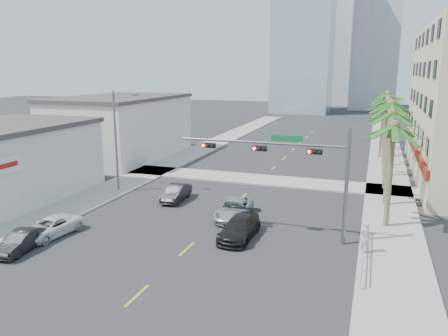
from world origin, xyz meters
name	(u,v)px	position (x,y,z in m)	size (l,w,h in m)	color
ground	(156,278)	(0.00, 0.00, 0.00)	(260.00, 260.00, 0.00)	#262628
sidewalk_right	(389,196)	(12.00, 20.00, 0.07)	(4.00, 120.00, 0.15)	gray
sidewalk_left	(144,175)	(-12.00, 20.00, 0.07)	(4.00, 120.00, 0.15)	gray
sidewalk_cross	(260,180)	(0.00, 22.00, 0.07)	(80.00, 4.00, 0.15)	gray
building_left_far	(121,129)	(-19.50, 28.00, 3.60)	(11.00, 18.00, 7.20)	beige
tower_far_left	(305,15)	(-8.00, 95.00, 24.00)	(14.00, 14.00, 48.00)	#99B2C6
tower_far_center	(336,36)	(-3.00, 125.00, 21.00)	(16.00, 16.00, 42.00)	#ADADB2
traffic_signal_mast	(295,162)	(5.78, 7.95, 5.06)	(11.12, 0.54, 7.20)	slate
palm_tree_0	(394,127)	(11.60, 12.00, 7.08)	(4.80, 4.80, 7.80)	brown
palm_tree_1	(392,114)	(11.60, 17.20, 7.43)	(4.80, 4.80, 8.16)	brown
palm_tree_2	(391,105)	(11.60, 22.40, 7.78)	(4.80, 4.80, 8.52)	brown
palm_tree_3	(389,108)	(11.60, 27.60, 7.08)	(4.80, 4.80, 7.80)	brown
palm_tree_4	(388,101)	(11.60, 32.80, 7.43)	(4.80, 4.80, 8.16)	brown
palm_tree_5	(388,95)	(11.60, 38.00, 7.78)	(4.80, 4.80, 8.52)	brown
palm_tree_6	(387,98)	(11.60, 43.20, 7.08)	(4.80, 4.80, 7.80)	brown
palm_tree_7	(386,94)	(11.60, 48.40, 7.43)	(4.80, 4.80, 8.16)	brown
streetlight_left	(118,136)	(-11.00, 14.00, 5.06)	(2.55, 0.25, 9.00)	slate
streetlight_right	(381,117)	(11.00, 38.00, 5.06)	(2.55, 0.25, 9.00)	slate
guardrail	(364,249)	(10.30, 6.00, 0.67)	(0.08, 8.08, 1.00)	silver
car_parked_mid	(21,241)	(-9.40, 0.43, 0.62)	(1.30, 3.74, 1.23)	black
car_parked_far	(50,227)	(-9.40, 3.03, 0.61)	(2.03, 4.41, 1.22)	white
car_lane_left	(176,193)	(-5.00, 13.10, 0.67)	(1.41, 4.04, 1.33)	black
car_lane_center	(234,209)	(0.97, 10.43, 0.70)	(2.33, 5.05, 1.40)	silver
car_lane_right	(240,228)	(2.51, 6.86, 0.69)	(1.94, 4.77, 1.38)	black
pedestrian	(365,237)	(10.30, 6.71, 1.12)	(0.71, 0.46, 1.94)	silver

